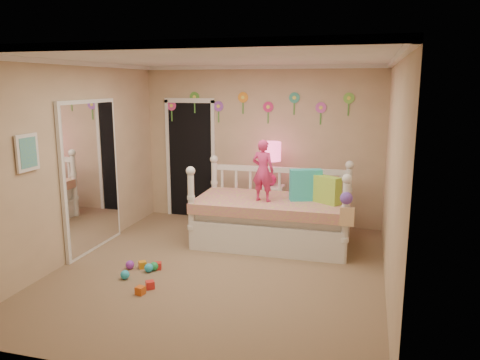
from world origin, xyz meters
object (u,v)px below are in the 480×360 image
(daybed, at_px, (272,203))
(child, at_px, (263,171))
(table_lamp, at_px, (271,157))
(nightstand, at_px, (270,207))

(daybed, distance_m, child, 0.54)
(child, distance_m, table_lamp, 0.88)
(nightstand, height_order, table_lamp, table_lamp)
(child, relative_size, table_lamp, 1.25)
(table_lamp, bearing_deg, nightstand, 0.00)
(daybed, xyz_separation_m, table_lamp, (-0.18, 0.72, 0.57))
(child, height_order, nightstand, child)
(nightstand, bearing_deg, table_lamp, 0.00)
(daybed, xyz_separation_m, child, (-0.11, -0.16, 0.51))
(daybed, height_order, nightstand, daybed)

